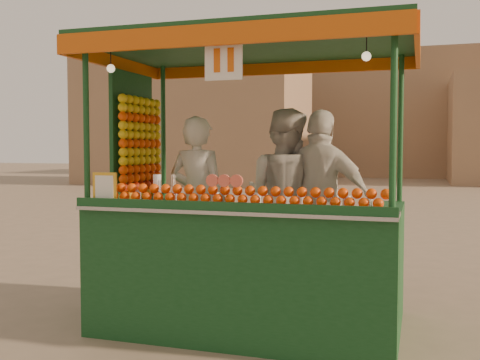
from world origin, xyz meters
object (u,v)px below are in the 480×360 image
(juice_cart, at_px, (242,235))
(vendor_left, at_px, (198,200))
(vendor_middle, at_px, (285,198))
(vendor_right, at_px, (321,200))

(juice_cart, relative_size, vendor_left, 1.75)
(vendor_left, relative_size, vendor_middle, 0.96)
(juice_cart, distance_m, vendor_right, 0.86)
(vendor_middle, height_order, vendor_right, vendor_middle)
(vendor_left, xyz_separation_m, vendor_middle, (0.87, 0.15, 0.03))
(juice_cart, relative_size, vendor_middle, 1.69)
(vendor_left, height_order, vendor_middle, vendor_middle)
(vendor_left, distance_m, vendor_right, 1.25)
(vendor_right, bearing_deg, vendor_middle, 6.67)
(vendor_middle, bearing_deg, vendor_left, 25.18)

